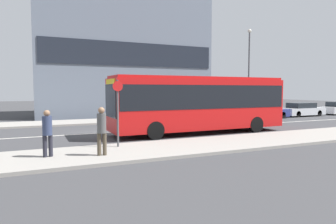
{
  "coord_description": "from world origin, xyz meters",
  "views": [
    {
      "loc": [
        -4.27,
        -17.92,
        2.58
      ],
      "look_at": [
        2.86,
        -2.06,
        1.31
      ],
      "focal_mm": 32.0,
      "sensor_mm": 36.0,
      "label": 1
    }
  ],
  "objects_px": {
    "city_bus": "(199,101)",
    "pedestrian_near_stop": "(47,130)",
    "parked_car_0": "(266,112)",
    "street_lamp": "(249,64)",
    "pedestrian_down_pavement": "(102,128)",
    "parked_car_1": "(302,110)",
    "bus_stop_sign": "(118,108)"
  },
  "relations": [
    {
      "from": "city_bus",
      "to": "parked_car_0",
      "type": "relative_size",
      "value": 2.6
    },
    {
      "from": "pedestrian_near_stop",
      "to": "parked_car_1",
      "type": "bearing_deg",
      "value": 14.2
    },
    {
      "from": "parked_car_0",
      "to": "pedestrian_near_stop",
      "type": "distance_m",
      "value": 21.19
    },
    {
      "from": "street_lamp",
      "to": "city_bus",
      "type": "bearing_deg",
      "value": -142.37
    },
    {
      "from": "city_bus",
      "to": "pedestrian_near_stop",
      "type": "bearing_deg",
      "value": -151.24
    },
    {
      "from": "parked_car_0",
      "to": "pedestrian_near_stop",
      "type": "bearing_deg",
      "value": -153.36
    },
    {
      "from": "city_bus",
      "to": "pedestrian_near_stop",
      "type": "height_order",
      "value": "city_bus"
    },
    {
      "from": "pedestrian_near_stop",
      "to": "bus_stop_sign",
      "type": "bearing_deg",
      "value": 8.91
    },
    {
      "from": "pedestrian_down_pavement",
      "to": "parked_car_0",
      "type": "bearing_deg",
      "value": 38.39
    },
    {
      "from": "parked_car_1",
      "to": "pedestrian_near_stop",
      "type": "distance_m",
      "value": 25.76
    },
    {
      "from": "pedestrian_near_stop",
      "to": "bus_stop_sign",
      "type": "distance_m",
      "value": 3.08
    },
    {
      "from": "parked_car_1",
      "to": "pedestrian_down_pavement",
      "type": "xyz_separation_m",
      "value": [
        -21.95,
        -10.36,
        0.54
      ]
    },
    {
      "from": "pedestrian_down_pavement",
      "to": "bus_stop_sign",
      "type": "height_order",
      "value": "bus_stop_sign"
    },
    {
      "from": "city_bus",
      "to": "parked_car_1",
      "type": "height_order",
      "value": "city_bus"
    },
    {
      "from": "parked_car_0",
      "to": "pedestrian_down_pavement",
      "type": "relative_size",
      "value": 2.27
    },
    {
      "from": "parked_car_0",
      "to": "parked_car_1",
      "type": "xyz_separation_m",
      "value": [
        4.88,
        0.3,
        0.02
      ]
    },
    {
      "from": "parked_car_1",
      "to": "street_lamp",
      "type": "relative_size",
      "value": 0.56
    },
    {
      "from": "pedestrian_down_pavement",
      "to": "bus_stop_sign",
      "type": "relative_size",
      "value": 0.63
    },
    {
      "from": "parked_car_0",
      "to": "street_lamp",
      "type": "distance_m",
      "value": 4.87
    },
    {
      "from": "parked_car_0",
      "to": "bus_stop_sign",
      "type": "distance_m",
      "value": 18.27
    },
    {
      "from": "parked_car_0",
      "to": "street_lamp",
      "type": "xyz_separation_m",
      "value": [
        -0.41,
        1.98,
        4.43
      ]
    },
    {
      "from": "pedestrian_down_pavement",
      "to": "street_lamp",
      "type": "xyz_separation_m",
      "value": [
        16.66,
        12.04,
        3.88
      ]
    },
    {
      "from": "city_bus",
      "to": "pedestrian_down_pavement",
      "type": "distance_m",
      "value": 8.1
    },
    {
      "from": "parked_car_1",
      "to": "street_lamp",
      "type": "distance_m",
      "value": 7.09
    },
    {
      "from": "pedestrian_down_pavement",
      "to": "street_lamp",
      "type": "height_order",
      "value": "street_lamp"
    },
    {
      "from": "parked_car_0",
      "to": "street_lamp",
      "type": "height_order",
      "value": "street_lamp"
    },
    {
      "from": "city_bus",
      "to": "street_lamp",
      "type": "distance_m",
      "value": 12.89
    },
    {
      "from": "pedestrian_near_stop",
      "to": "street_lamp",
      "type": "relative_size",
      "value": 0.21
    },
    {
      "from": "pedestrian_down_pavement",
      "to": "street_lamp",
      "type": "distance_m",
      "value": 20.92
    },
    {
      "from": "city_bus",
      "to": "pedestrian_near_stop",
      "type": "relative_size",
      "value": 6.22
    },
    {
      "from": "street_lamp",
      "to": "pedestrian_near_stop",
      "type": "bearing_deg",
      "value": -148.23
    },
    {
      "from": "parked_car_0",
      "to": "pedestrian_near_stop",
      "type": "height_order",
      "value": "pedestrian_near_stop"
    }
  ]
}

